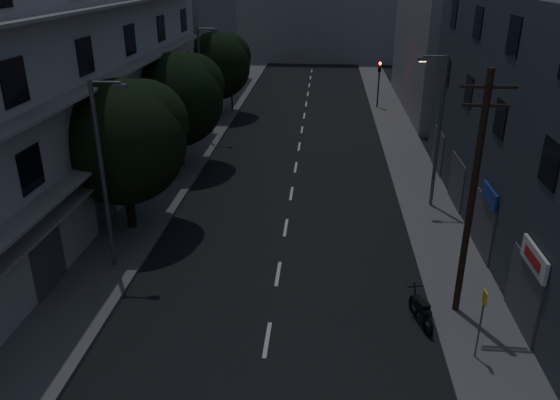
# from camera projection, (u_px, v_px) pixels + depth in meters

# --- Properties ---
(ground) EXTENTS (160.00, 160.00, 0.00)m
(ground) POSITION_uv_depth(u_px,v_px,m) (296.00, 165.00, 36.11)
(ground) COLOR black
(ground) RESTS_ON ground
(sidewalk_left) EXTENTS (3.00, 90.00, 0.15)m
(sidewalk_left) POSITION_uv_depth(u_px,v_px,m) (185.00, 161.00, 36.65)
(sidewalk_left) COLOR #565659
(sidewalk_left) RESTS_ON ground
(sidewalk_right) EXTENTS (3.00, 90.00, 0.15)m
(sidewalk_right) POSITION_uv_depth(u_px,v_px,m) (411.00, 167.00, 35.52)
(sidewalk_right) COLOR #565659
(sidewalk_right) RESTS_ON ground
(lane_markings) EXTENTS (0.15, 60.50, 0.01)m
(lane_markings) POSITION_uv_depth(u_px,v_px,m) (301.00, 138.00, 41.84)
(lane_markings) COLOR beige
(lane_markings) RESTS_ON ground
(building_left) EXTENTS (7.00, 36.00, 14.00)m
(building_left) POSITION_uv_depth(u_px,v_px,m) (56.00, 75.00, 27.85)
(building_left) COLOR #AFAFAA
(building_left) RESTS_ON ground
(building_far_left) EXTENTS (6.00, 20.00, 16.00)m
(building_far_left) POSITION_uv_depth(u_px,v_px,m) (191.00, 11.00, 54.95)
(building_far_left) COLOR slate
(building_far_left) RESTS_ON ground
(building_far_right) EXTENTS (6.00, 20.00, 13.00)m
(building_far_right) POSITION_uv_depth(u_px,v_px,m) (443.00, 35.00, 48.23)
(building_far_right) COLOR slate
(building_far_right) RESTS_ON ground
(building_far_end) EXTENTS (24.00, 8.00, 10.00)m
(building_far_end) POSITION_uv_depth(u_px,v_px,m) (314.00, 22.00, 75.38)
(building_far_end) COLOR slate
(building_far_end) RESTS_ON ground
(tree_near) EXTENTS (5.93, 5.93, 7.32)m
(tree_near) POSITION_uv_depth(u_px,v_px,m) (124.00, 137.00, 25.49)
(tree_near) COLOR black
(tree_near) RESTS_ON sidewalk_left
(tree_mid) EXTENTS (5.85, 5.85, 7.20)m
(tree_mid) POSITION_uv_depth(u_px,v_px,m) (178.00, 96.00, 34.00)
(tree_mid) COLOR black
(tree_mid) RESTS_ON sidewalk_left
(tree_far) EXTENTS (5.65, 5.65, 6.98)m
(tree_far) POSITION_uv_depth(u_px,v_px,m) (218.00, 63.00, 46.39)
(tree_far) COLOR black
(tree_far) RESTS_ON sidewalk_left
(traffic_signal_far_right) EXTENTS (0.28, 0.37, 4.10)m
(traffic_signal_far_right) POSITION_uv_depth(u_px,v_px,m) (379.00, 75.00, 49.29)
(traffic_signal_far_right) COLOR black
(traffic_signal_far_right) RESTS_ON sidewalk_right
(traffic_signal_far_left) EXTENTS (0.28, 0.37, 4.10)m
(traffic_signal_far_left) POSITION_uv_depth(u_px,v_px,m) (231.00, 78.00, 47.86)
(traffic_signal_far_left) COLOR black
(traffic_signal_far_left) RESTS_ON sidewalk_left
(street_lamp_left_near) EXTENTS (1.51, 0.25, 8.00)m
(street_lamp_left_near) POSITION_uv_depth(u_px,v_px,m) (104.00, 168.00, 21.99)
(street_lamp_left_near) COLOR slate
(street_lamp_left_near) RESTS_ON sidewalk_left
(street_lamp_right) EXTENTS (1.51, 0.25, 8.00)m
(street_lamp_right) POSITION_uv_depth(u_px,v_px,m) (437.00, 125.00, 27.95)
(street_lamp_right) COLOR slate
(street_lamp_right) RESTS_ON sidewalk_right
(street_lamp_left_far) EXTENTS (1.51, 0.25, 8.00)m
(street_lamp_left_far) POSITION_uv_depth(u_px,v_px,m) (202.00, 78.00, 39.94)
(street_lamp_left_far) COLOR #525459
(street_lamp_left_far) RESTS_ON sidewalk_left
(utility_pole) EXTENTS (1.80, 0.24, 9.00)m
(utility_pole) POSITION_uv_depth(u_px,v_px,m) (473.00, 194.00, 18.77)
(utility_pole) COLOR black
(utility_pole) RESTS_ON sidewalk_right
(bus_stop_sign) EXTENTS (0.06, 0.35, 2.52)m
(bus_stop_sign) POSITION_uv_depth(u_px,v_px,m) (482.00, 312.00, 17.43)
(bus_stop_sign) COLOR #595B60
(bus_stop_sign) RESTS_ON sidewalk_right
(motorcycle) EXTENTS (0.77, 2.03, 1.32)m
(motorcycle) POSITION_uv_depth(u_px,v_px,m) (421.00, 311.00, 19.86)
(motorcycle) COLOR black
(motorcycle) RESTS_ON ground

